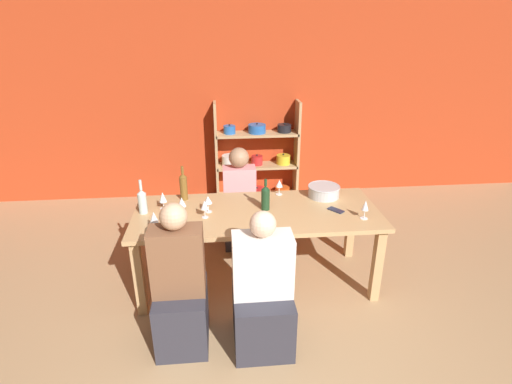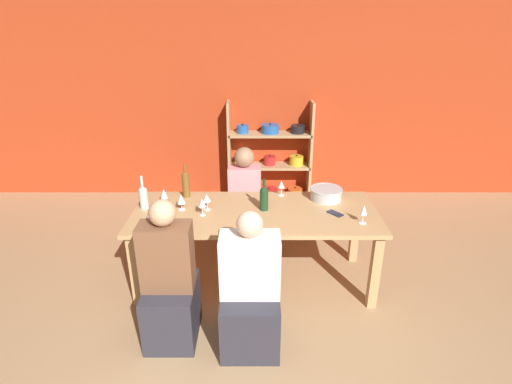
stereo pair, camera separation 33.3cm
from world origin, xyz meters
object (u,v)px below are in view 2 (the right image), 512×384
Objects in this scene: shelf_unit at (271,159)px; wine_bottle_dark at (265,198)px; dining_table at (256,220)px; wine_glass_red_c at (152,213)px; wine_glass_empty_a at (365,211)px; wine_glass_white_a at (182,200)px; wine_glass_red_a at (208,198)px; wine_glass_red_e at (282,185)px; wine_bottle_green at (187,184)px; wine_glass_red_d at (203,203)px; wine_bottle_amber at (144,196)px; person_far_a at (246,208)px; cell_phone at (336,214)px; person_near_a at (251,298)px; mixing_bowl at (327,193)px; wine_glass_red_b at (165,194)px; person_near_b at (171,290)px.

shelf_unit is 2.06m from wine_bottle_dark.
dining_table is 13.77× the size of wine_glass_red_c.
wine_glass_empty_a is 1.16× the size of wine_glass_white_a.
wine_glass_white_a is (-0.24, 0.00, -0.01)m from wine_glass_red_a.
wine_glass_red_a is at bearing 175.90° from dining_table.
wine_bottle_green is at bearing -178.07° from wine_glass_red_e.
wine_glass_white_a is at bearing 150.63° from wine_glass_red_d.
wine_glass_empty_a reaches higher than dining_table.
shelf_unit is 2.38m from wine_bottle_amber.
dining_table is at bearing -95.81° from shelf_unit.
wine_bottle_amber is 0.28× the size of person_far_a.
wine_glass_white_a is at bearing 176.23° from cell_phone.
person_far_a is at bearing 66.44° from wine_glass_red_a.
wine_bottle_green is 0.30× the size of person_near_a.
wine_glass_red_c is (-0.20, -0.31, 0.01)m from wine_glass_white_a.
wine_glass_red_b is at bearing -174.87° from mixing_bowl.
dining_table is 7.52× the size of wine_bottle_dark.
dining_table is 13.86× the size of wine_glass_red_d.
wine_bottle_dark is at bearing 0.15° from wine_glass_red_a.
wine_bottle_green is 0.64m from wine_glass_red_c.
wine_glass_white_a is 0.13× the size of person_far_a.
wine_glass_red_d is (-0.68, -2.15, 0.30)m from shelf_unit.
wine_bottle_green is 2.20× the size of wine_glass_red_e.
mixing_bowl is 0.99× the size of wine_bottle_amber.
dining_table is at bearing -9.02° from wine_glass_red_b.
cell_phone is at bearing -4.49° from dining_table.
wine_glass_red_c is 1.02× the size of cell_phone.
wine_glass_red_d is at bearing -63.16° from wine_bottle_green.
wine_glass_red_a is 0.95× the size of wine_glass_red_c.
mixing_bowl is 0.26× the size of person_near_b.
shelf_unit is 1.15× the size of person_near_b.
wine_glass_red_e is 0.14× the size of person_far_a.
dining_table is 14.42× the size of wine_glass_red_e.
mixing_bowl is 2.04× the size of wine_glass_red_a.
person_near_a is (-0.25, -2.87, -0.17)m from shelf_unit.
wine_bottle_dark reaches higher than wine_glass_red_d.
wine_bottle_green reaches higher than wine_glass_red_c.
person_far_a is at bearing 67.59° from wine_glass_red_d.
person_near_b is (-1.39, -0.70, -0.33)m from cell_phone.
wine_glass_red_b is at bearing -119.02° from shelf_unit.
wine_glass_red_c is at bearing -178.93° from wine_glass_empty_a.
wine_glass_empty_a is 1.22m from person_near_a.
wine_glass_empty_a reaches higher than wine_glass_red_d.
mixing_bowl is 0.28× the size of person_far_a.
shelf_unit is 2.89m from person_near_a.
wine_glass_red_b is 1.02× the size of wine_glass_red_d.
mixing_bowl is 0.45m from wine_glass_red_e.
shelf_unit is at bearing 72.79° from person_near_b.
person_near_a is (1.00, -0.87, -0.48)m from wine_bottle_amber.
wine_glass_red_e is 0.72m from person_far_a.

